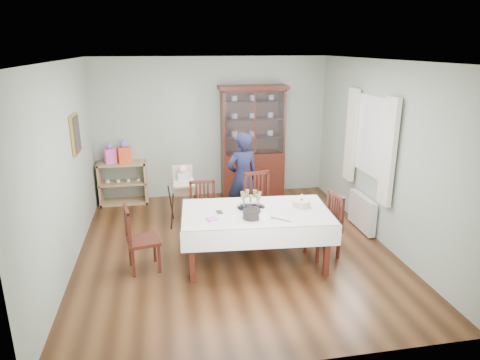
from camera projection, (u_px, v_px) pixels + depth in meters
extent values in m
plane|color=#593319|center=(234.00, 248.00, 6.38)|extent=(5.00, 5.00, 0.00)
plane|color=#9EAA99|center=(213.00, 128.00, 8.32)|extent=(4.50, 0.00, 4.50)
plane|color=#9EAA99|center=(65.00, 169.00, 5.59)|extent=(0.00, 5.00, 5.00)
plane|color=#9EAA99|center=(383.00, 154.00, 6.36)|extent=(0.00, 5.00, 5.00)
plane|color=white|center=(233.00, 61.00, 5.57)|extent=(5.00, 5.00, 0.00)
cube|color=#4B1912|center=(256.00, 214.00, 5.76)|extent=(1.98, 1.19, 0.06)
cube|color=silver|center=(256.00, 211.00, 5.75)|extent=(2.08, 1.30, 0.01)
cube|color=#4B1912|center=(252.00, 174.00, 8.50)|extent=(1.20, 0.45, 0.90)
cube|color=white|center=(255.00, 123.00, 8.00)|extent=(1.12, 0.01, 1.16)
cube|color=#4B1912|center=(253.00, 87.00, 7.99)|extent=(1.30, 0.48, 0.07)
cube|color=tan|center=(125.00, 202.00, 8.21)|extent=(0.90, 0.38, 0.04)
cube|color=tan|center=(123.00, 183.00, 8.10)|extent=(0.90, 0.38, 0.03)
cube|color=tan|center=(121.00, 164.00, 7.99)|extent=(0.90, 0.38, 0.04)
cube|color=tan|center=(100.00, 184.00, 8.03)|extent=(0.04, 0.38, 0.80)
cube|color=tan|center=(146.00, 182.00, 8.17)|extent=(0.04, 0.38, 0.80)
cube|color=gold|center=(75.00, 134.00, 6.25)|extent=(0.04, 0.48, 0.58)
cube|color=white|center=(373.00, 136.00, 6.58)|extent=(0.04, 1.02, 1.22)
cube|color=silver|center=(389.00, 152.00, 6.02)|extent=(0.07, 0.30, 1.55)
cube|color=silver|center=(351.00, 135.00, 7.18)|extent=(0.07, 0.30, 1.55)
cube|color=white|center=(362.00, 212.00, 6.94)|extent=(0.10, 0.80, 0.55)
cube|color=#4B1912|center=(204.00, 215.00, 6.50)|extent=(0.42, 0.42, 0.05)
cube|color=#4B1912|center=(202.00, 196.00, 6.60)|extent=(0.39, 0.04, 0.49)
cube|color=#4B1912|center=(261.00, 208.00, 6.67)|extent=(0.52, 0.52, 0.05)
cube|color=#4B1912|center=(256.00, 188.00, 6.77)|extent=(0.43, 0.12, 0.53)
cube|color=#4B1912|center=(143.00, 241.00, 5.66)|extent=(0.48, 0.48, 0.05)
cube|color=#4B1912|center=(127.00, 225.00, 5.52)|extent=(0.11, 0.39, 0.48)
cube|color=#4B1912|center=(323.00, 228.00, 6.04)|extent=(0.48, 0.48, 0.05)
cube|color=#4B1912|center=(335.00, 210.00, 6.03)|extent=(0.11, 0.39, 0.48)
imported|color=black|center=(242.00, 178.00, 7.14)|extent=(0.64, 0.51, 1.55)
cube|color=tan|center=(183.00, 186.00, 7.12)|extent=(0.34, 0.30, 0.23)
cube|color=tan|center=(183.00, 175.00, 7.06)|extent=(0.33, 0.07, 0.27)
cube|color=tan|center=(183.00, 182.00, 7.10)|extent=(0.35, 0.17, 0.03)
cube|color=silver|center=(183.00, 178.00, 7.07)|extent=(0.18, 0.14, 0.18)
sphere|color=beige|center=(183.00, 170.00, 7.03)|extent=(0.15, 0.15, 0.15)
cylinder|color=silver|center=(251.00, 208.00, 5.84)|extent=(0.38, 0.38, 0.01)
torus|color=silver|center=(251.00, 207.00, 5.83)|extent=(0.39, 0.39, 0.01)
cylinder|color=white|center=(301.00, 207.00, 5.88)|extent=(0.28, 0.28, 0.02)
cylinder|color=brown|center=(302.00, 203.00, 5.86)|extent=(0.24, 0.24, 0.09)
cylinder|color=silver|center=(302.00, 200.00, 5.85)|extent=(0.24, 0.24, 0.01)
cylinder|color=#F24C4C|center=(302.00, 198.00, 5.84)|extent=(0.01, 0.01, 0.07)
sphere|color=yellow|center=(302.00, 195.00, 5.83)|extent=(0.02, 0.02, 0.02)
cylinder|color=black|center=(252.00, 214.00, 5.49)|extent=(0.25, 0.25, 0.11)
cylinder|color=white|center=(263.00, 215.00, 5.51)|extent=(0.22, 0.22, 0.09)
cube|color=#EE57C2|center=(212.00, 219.00, 5.46)|extent=(0.17, 0.17, 0.02)
cube|color=silver|center=(280.00, 219.00, 5.46)|extent=(0.24, 0.21, 0.01)
cube|color=#EE57C2|center=(110.00, 156.00, 7.89)|extent=(0.24, 0.20, 0.27)
sphere|color=#E533B2|center=(109.00, 146.00, 7.83)|extent=(0.11, 0.11, 0.11)
cube|color=#ED5025|center=(124.00, 155.00, 7.93)|extent=(0.26, 0.22, 0.30)
sphere|color=#E533B2|center=(124.00, 144.00, 7.87)|extent=(0.14, 0.14, 0.14)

